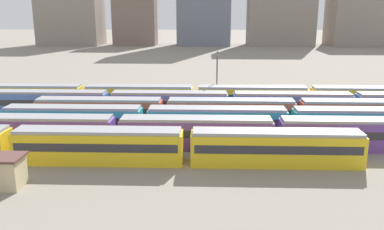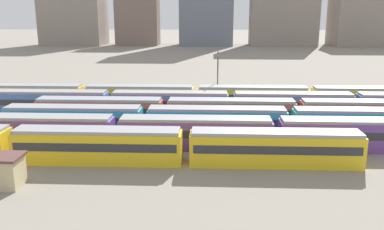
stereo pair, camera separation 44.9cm
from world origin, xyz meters
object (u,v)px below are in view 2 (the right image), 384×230
train_track_1 (195,132)px  train_track_2 (217,121)px  catenary_pole_1 (218,75)px  signal_hut (3,171)px  train_track_3 (366,113)px  train_track_5 (253,97)px  train_track_0 (98,145)px  train_track_4 (231,104)px

train_track_1 → train_track_2: same height
catenary_pole_1 → signal_hut: (-20.37, -35.62, -3.57)m
train_track_3 → signal_hut: 46.65m
train_track_1 → catenary_pole_1: (2.99, 23.74, 3.22)m
train_track_5 → catenary_pole_1: 7.27m
signal_hut → train_track_5: bearing=51.3°
train_track_1 → train_track_3: bearing=23.8°
signal_hut → train_track_1: bearing=34.4°
train_track_3 → catenary_pole_1: bearing=147.1°
train_track_1 → train_track_3: 25.79m
catenary_pole_1 → signal_hut: bearing=-119.8°
signal_hut → train_track_2: bearing=40.5°
train_track_0 → catenary_pole_1: bearing=65.3°
train_track_0 → signal_hut: bearing=-136.7°
train_track_5 → train_track_0: bearing=-126.3°
train_track_0 → train_track_5: size_ratio=0.60×
train_track_1 → train_track_0: bearing=-153.2°
train_track_3 → train_track_5: same height
train_track_5 → signal_hut: 41.88m
train_track_0 → train_track_1: size_ratio=1.00×
train_track_2 → signal_hut: 26.28m
train_track_4 → train_track_2: bearing=-102.8°
train_track_0 → train_track_5: bearing=53.7°
train_track_0 → signal_hut: 9.74m
train_track_2 → train_track_3: bearing=13.9°
train_track_1 → train_track_4: same height
train_track_5 → train_track_1: bearing=-112.9°
train_track_0 → train_track_1: (10.30, 5.20, 0.00)m
signal_hut → train_track_4: bearing=50.9°
train_track_4 → catenary_pole_1: bearing=103.5°
train_track_4 → signal_hut: size_ratio=20.75×
train_track_0 → train_track_1: 11.54m
train_track_2 → train_track_3: size_ratio=0.60×
train_track_1 → catenary_pole_1: 24.15m
catenary_pole_1 → train_track_4: bearing=-76.5°
train_track_0 → catenary_pole_1: catenary_pole_1 is taller
train_track_1 → train_track_4: 16.37m
train_track_4 → catenary_pole_1: size_ratio=8.14×
train_track_0 → train_track_5: 32.26m
catenary_pole_1 → train_track_0: bearing=-114.7°
train_track_3 → signal_hut: train_track_3 is taller
train_track_1 → train_track_5: 22.58m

